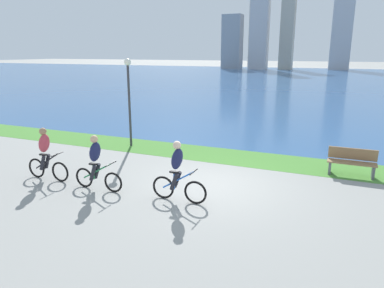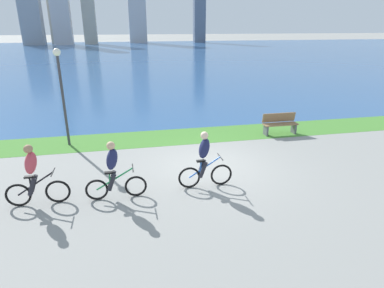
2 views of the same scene
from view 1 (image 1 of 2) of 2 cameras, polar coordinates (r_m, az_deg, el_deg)
ground_plane at (r=10.83m, az=3.14°, el=-6.80°), size 300.00×300.00×0.00m
grass_strip_bayside at (r=13.76m, az=7.74°, el=-2.18°), size 120.00×2.10×0.01m
bay_water_surface at (r=53.96m, az=19.56°, el=9.63°), size 300.00×79.85×0.00m
cyclist_lead at (r=9.51m, az=-2.32°, el=-4.49°), size 1.61×0.52×1.69m
cyclist_trailing at (r=10.67m, az=-15.17°, el=-2.93°), size 1.64×0.52×1.65m
cyclist_distant_rear at (r=12.02m, az=-22.49°, el=-1.53°), size 1.62×0.52×1.68m
bench_near_path at (r=12.72m, az=24.33°, el=-2.68°), size 1.50×0.47×0.90m
lamppost_tall at (r=15.18m, az=-10.15°, el=8.66°), size 0.28×0.28×3.68m
city_skyline_far_shore at (r=86.52m, az=15.54°, el=17.39°), size 42.67×8.38×25.75m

